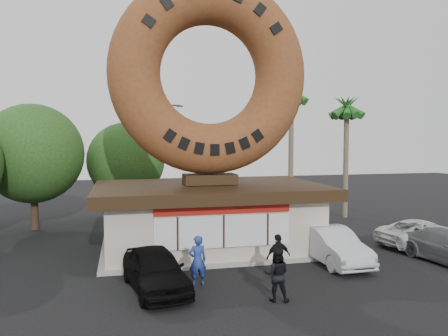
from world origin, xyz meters
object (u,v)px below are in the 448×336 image
donut_shop (210,214)px  car_black (155,269)px  street_lamp (157,153)px  person_right (278,257)px  giant_donut (209,75)px  car_white (423,233)px  car_silver (332,245)px  person_left (198,261)px  person_center (277,274)px

donut_shop → car_black: bearing=-120.1°
street_lamp → person_right: street_lamp is taller
donut_shop → giant_donut: bearing=90.0°
giant_donut → car_white: giant_donut is taller
car_silver → person_left: bearing=-167.1°
person_left → car_black: person_left is taller
donut_shop → car_white: size_ratio=2.26×
person_center → car_black: 4.46m
donut_shop → person_center: 7.45m
donut_shop → car_silver: (4.90, -3.54, -0.98)m
car_black → car_white: size_ratio=0.92×
giant_donut → street_lamp: bearing=100.5°
street_lamp → car_silver: size_ratio=1.68×
person_center → person_right: person_center is taller
giant_donut → person_right: size_ratio=5.41×
giant_donut → donut_shop: bearing=-90.0°
donut_shop → car_white: (10.82, -1.94, -1.08)m
person_center → car_black: (-3.98, 2.01, -0.15)m
donut_shop → street_lamp: size_ratio=1.40×
person_right → car_silver: person_right is taller
giant_donut → person_left: giant_donut is taller
street_lamp → car_black: 15.85m
street_lamp → person_left: 15.63m
person_left → giant_donut: bearing=-114.0°
street_lamp → person_center: bearing=-81.1°
giant_donut → car_white: bearing=-10.2°
person_center → car_white: (9.94, 5.42, -0.24)m
person_left → person_center: size_ratio=1.04×
person_left → donut_shop: bearing=-114.0°
person_left → street_lamp: bearing=-96.6°
giant_donut → car_black: bearing=-120.0°
donut_shop → person_left: (-1.51, -5.21, -0.80)m
donut_shop → giant_donut: size_ratio=1.14×
street_lamp → car_silver: (6.75, -13.55, -3.70)m
person_right → car_silver: bearing=-163.4°
car_black → person_center: bearing=-37.0°
street_lamp → person_left: (0.35, -15.22, -3.52)m
street_lamp → person_right: bearing=-76.7°
person_left → person_right: (3.24, 0.01, -0.06)m
person_center → person_right: 2.32m
person_center → car_black: bearing=-6.7°
giant_donut → car_silver: giant_donut is taller
street_lamp → car_silver: bearing=-63.5°
car_black → car_silver: 8.20m
car_black → car_silver: car_silver is taller
street_lamp → car_white: (12.67, -11.95, -3.79)m
giant_donut → person_center: bearing=-83.2°
person_center → car_silver: size_ratio=0.39×
person_left → car_white: person_left is taller
car_white → giant_donut: bearing=69.7°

